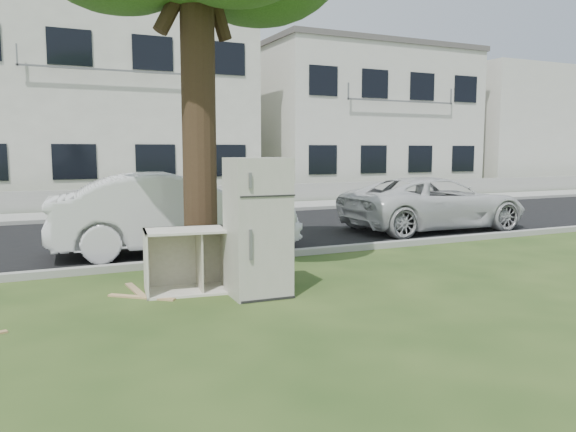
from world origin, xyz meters
name	(u,v)px	position (x,y,z in m)	size (l,w,h in m)	color
ground	(267,295)	(0.00, 0.00, 0.00)	(120.00, 120.00, 0.00)	#253F16
road	(167,235)	(0.00, 6.00, 0.01)	(120.00, 7.00, 0.01)	black
kerb_near	(213,263)	(0.00, 2.45, 0.00)	(120.00, 0.18, 0.12)	gray
kerb_far	(139,219)	(0.00, 9.55, 0.00)	(120.00, 0.18, 0.12)	gray
sidewalk	(130,214)	(0.00, 11.00, 0.01)	(120.00, 2.80, 0.01)	gray
low_wall	(121,199)	(0.00, 12.60, 0.35)	(120.00, 0.15, 0.70)	gray
townhouse_center	(100,108)	(0.00, 17.50, 3.72)	(11.22, 8.16, 7.44)	silver
townhouse_right	(350,121)	(12.00, 17.50, 3.42)	(10.20, 8.16, 6.84)	silver
filler_right	(541,131)	(26.00, 18.00, 3.20)	(16.00, 9.00, 6.40)	silver
fridge	(258,227)	(-0.11, 0.07, 0.94)	(0.78, 0.72, 1.88)	beige
cabinet	(186,261)	(-0.95, 0.66, 0.44)	(1.14, 0.71, 0.89)	beige
plank_b	(141,297)	(-1.60, 0.57, 0.01)	(0.97, 0.10, 0.02)	tan
plank_c	(136,290)	(-1.60, 0.99, 0.01)	(0.91, 0.10, 0.03)	#9D7F57
car_center	(175,213)	(-0.33, 3.79, 0.77)	(1.64, 4.70, 1.55)	silver
car_right	(434,203)	(6.33, 4.16, 0.66)	(2.20, 4.77, 1.33)	silver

